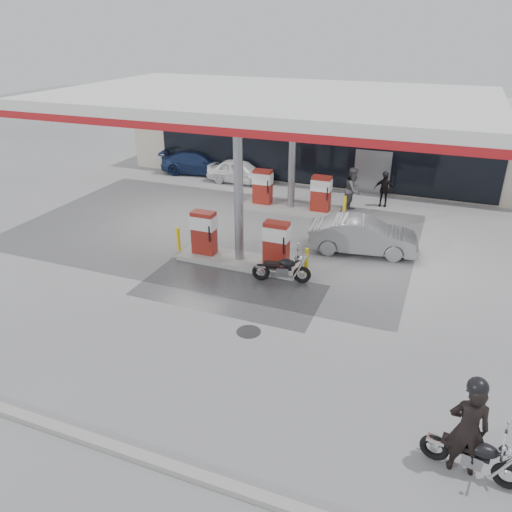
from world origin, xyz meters
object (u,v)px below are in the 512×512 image
at_px(attendant, 353,190).
at_px(biker_walking, 384,190).
at_px(pump_island_far, 291,196).
at_px(parked_car_left, 200,163).
at_px(parked_motorcycle, 282,269).
at_px(sedan_white, 240,171).
at_px(biker_main, 468,429).
at_px(pump_island_near, 239,245).
at_px(hatchback_silver, 363,236).
at_px(main_motorcycle, 473,456).

xyz_separation_m(attendant, biker_walking, (1.23, 1.20, -0.22)).
bearing_deg(pump_island_far, parked_car_left, 149.46).
bearing_deg(biker_walking, pump_island_far, -153.20).
xyz_separation_m(attendant, parked_car_left, (-9.42, 3.00, -0.37)).
distance_m(parked_motorcycle, sedan_white, 11.55).
height_order(biker_main, sedan_white, biker_main).
bearing_deg(biker_walking, pump_island_near, -118.08).
height_order(parked_motorcycle, hatchback_silver, hatchback_silver).
distance_m(pump_island_near, biker_main, 10.30).
distance_m(hatchback_silver, parked_car_left, 13.02).
bearing_deg(pump_island_near, parked_car_left, 124.14).
bearing_deg(pump_island_far, attendant, 20.78).
distance_m(parked_motorcycle, parked_car_left, 13.85).
bearing_deg(parked_car_left, attendant, -117.95).
distance_m(main_motorcycle, parked_motorcycle, 8.54).
xyz_separation_m(pump_island_far, parked_motorcycle, (1.90, -6.79, -0.26)).
bearing_deg(biker_main, main_motorcycle, 167.35).
relative_size(attendant, parked_car_left, 0.46).
xyz_separation_m(pump_island_far, biker_main, (7.65, -12.90, 0.32)).
height_order(parked_motorcycle, biker_walking, biker_walking).
bearing_deg(main_motorcycle, pump_island_far, 130.56).
bearing_deg(parked_motorcycle, pump_island_near, 144.23).
xyz_separation_m(pump_island_far, hatchback_silver, (3.93, -3.41, -0.04)).
relative_size(sedan_white, attendant, 1.79).
distance_m(biker_main, sedan_white, 19.81).
relative_size(attendant, hatchback_silver, 0.50).
distance_m(pump_island_near, biker_walking, 9.07).
bearing_deg(attendant, main_motorcycle, -145.89).
distance_m(main_motorcycle, biker_main, 0.63).
height_order(attendant, biker_walking, attendant).
relative_size(parked_motorcycle, biker_walking, 1.23).
height_order(pump_island_far, main_motorcycle, pump_island_far).
bearing_deg(biker_main, biker_walking, -80.34).
xyz_separation_m(pump_island_far, biker_walking, (3.86, 2.20, 0.09)).
distance_m(pump_island_far, hatchback_silver, 5.20).
bearing_deg(pump_island_near, attendant, 69.37).
relative_size(pump_island_far, hatchback_silver, 1.27).
relative_size(hatchback_silver, parked_car_left, 0.92).
distance_m(pump_island_near, pump_island_far, 6.00).
height_order(parked_motorcycle, sedan_white, sedan_white).
bearing_deg(pump_island_far, main_motorcycle, -58.77).
bearing_deg(pump_island_near, main_motorcycle, -41.46).
xyz_separation_m(sedan_white, attendant, (6.53, -2.20, 0.39)).
bearing_deg(biker_walking, biker_main, -78.79).
distance_m(biker_main, parked_motorcycle, 8.41).
relative_size(pump_island_far, parked_car_left, 1.17).
bearing_deg(parked_car_left, main_motorcycle, -149.46).
height_order(biker_main, parked_motorcycle, biker_main).
bearing_deg(biker_main, parked_motorcycle, -51.18).
distance_m(parked_motorcycle, hatchback_silver, 3.95).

